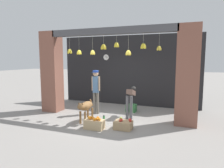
{
  "coord_description": "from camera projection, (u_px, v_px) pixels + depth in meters",
  "views": [
    {
      "loc": [
        2.57,
        -6.53,
        2.15
      ],
      "look_at": [
        0.0,
        0.37,
        1.23
      ],
      "focal_mm": 32.0,
      "sensor_mm": 36.0,
      "label": 1
    }
  ],
  "objects": [
    {
      "name": "ground_plane",
      "position": [
        108.0,
        119.0,
        7.23
      ],
      "size": [
        60.0,
        60.0,
        0.0
      ],
      "primitive_type": "plane",
      "color": "gray"
    },
    {
      "name": "shop_back_wall",
      "position": [
        128.0,
        71.0,
        9.35
      ],
      "size": [
        6.53,
        0.12,
        3.24
      ],
      "primitive_type": "cube",
      "color": "#232326",
      "rests_on": "ground_plane"
    },
    {
      "name": "shop_pillar_left",
      "position": [
        52.0,
        72.0,
        8.21
      ],
      "size": [
        0.7,
        0.6,
        3.24
      ],
      "primitive_type": "cube",
      "color": "brown",
      "rests_on": "ground_plane"
    },
    {
      "name": "shop_pillar_right",
      "position": [
        187.0,
        76.0,
        6.4
      ],
      "size": [
        0.7,
        0.6,
        3.24
      ],
      "primitive_type": "cube",
      "color": "brown",
      "rests_on": "ground_plane"
    },
    {
      "name": "storefront_awning",
      "position": [
        109.0,
        34.0,
        6.96
      ],
      "size": [
        4.63,
        0.29,
        0.98
      ],
      "color": "#4C4C51"
    },
    {
      "name": "dog",
      "position": [
        86.0,
        107.0,
        6.81
      ],
      "size": [
        0.31,
        1.06,
        0.77
      ],
      "rotation": [
        0.0,
        0.0,
        -1.55
      ],
      "color": "olive",
      "rests_on": "ground_plane"
    },
    {
      "name": "shopkeeper",
      "position": [
        96.0,
        88.0,
        7.82
      ],
      "size": [
        0.34,
        0.29,
        1.72
      ],
      "rotation": [
        0.0,
        0.0,
        3.19
      ],
      "color": "#6B665B",
      "rests_on": "ground_plane"
    },
    {
      "name": "worker_stooping",
      "position": [
        131.0,
        98.0,
        7.36
      ],
      "size": [
        0.25,
        0.84,
        1.1
      ],
      "rotation": [
        0.0,
        0.0,
        0.02
      ],
      "color": "#56565B",
      "rests_on": "ground_plane"
    },
    {
      "name": "fruit_crate_oranges",
      "position": [
        94.0,
        124.0,
        6.18
      ],
      "size": [
        0.6,
        0.34,
        0.38
      ],
      "color": "tan",
      "rests_on": "ground_plane"
    },
    {
      "name": "fruit_crate_apples",
      "position": [
        123.0,
        125.0,
        6.16
      ],
      "size": [
        0.53,
        0.41,
        0.34
      ],
      "color": "tan",
      "rests_on": "ground_plane"
    },
    {
      "name": "produce_box_green",
      "position": [
        131.0,
        108.0,
        8.21
      ],
      "size": [
        0.4,
        0.35,
        0.3
      ],
      "primitive_type": "cube",
      "color": "#387A42",
      "rests_on": "ground_plane"
    },
    {
      "name": "water_bottle",
      "position": [
        104.0,
        120.0,
        6.67
      ],
      "size": [
        0.07,
        0.07,
        0.29
      ],
      "color": "#38934C",
      "rests_on": "ground_plane"
    },
    {
      "name": "wall_clock",
      "position": [
        106.0,
        57.0,
        9.58
      ],
      "size": [
        0.29,
        0.03,
        0.29
      ],
      "color": "black"
    }
  ]
}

